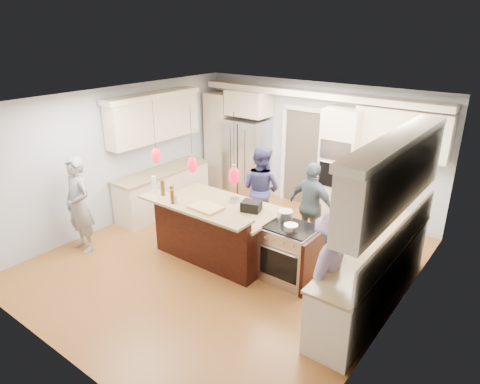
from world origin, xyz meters
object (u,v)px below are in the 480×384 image
at_px(refrigerator, 247,158).
at_px(kitchen_island, 219,229).
at_px(island_range, 291,254).
at_px(person_bar_end, 79,205).
at_px(person_far_left, 261,189).

relative_size(refrigerator, kitchen_island, 0.86).
relative_size(refrigerator, island_range, 1.96).
xyz_separation_m(refrigerator, island_range, (2.71, -2.49, -0.44)).
relative_size(island_range, person_bar_end, 0.54).
bearing_deg(refrigerator, kitchen_island, -63.09).
relative_size(person_bar_end, person_far_left, 1.02).
distance_m(island_range, person_bar_end, 3.75).
height_order(person_bar_end, person_far_left, person_bar_end).
distance_m(refrigerator, person_bar_end, 3.96).
bearing_deg(person_far_left, person_bar_end, 53.47).
relative_size(refrigerator, person_far_left, 1.07).
relative_size(refrigerator, person_bar_end, 1.05).
bearing_deg(person_bar_end, kitchen_island, 36.23).
bearing_deg(island_range, person_far_left, 139.97).
bearing_deg(kitchen_island, refrigerator, 116.91).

